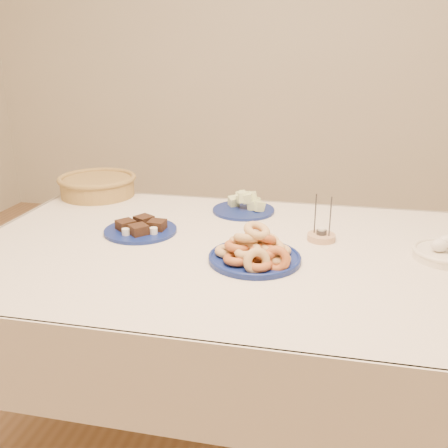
{
  "coord_description": "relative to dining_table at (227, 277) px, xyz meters",
  "views": [
    {
      "loc": [
        0.31,
        -1.48,
        1.37
      ],
      "look_at": [
        0.0,
        -0.05,
        0.85
      ],
      "focal_mm": 40.0,
      "sensor_mm": 36.0,
      "label": 1
    }
  ],
  "objects": [
    {
      "name": "ground",
      "position": [
        0.0,
        0.0,
        -0.64
      ],
      "size": [
        5.0,
        5.0,
        0.0
      ],
      "primitive_type": "plane",
      "color": "#8D6542",
      "rests_on": "ground"
    },
    {
      "name": "wicker_basket",
      "position": [
        -0.68,
        0.48,
        0.15
      ],
      "size": [
        0.37,
        0.37,
        0.09
      ],
      "rotation": [
        0.0,
        0.0,
        0.1
      ],
      "color": "brown",
      "rests_on": "dining_table"
    },
    {
      "name": "candle_holder",
      "position": [
        0.3,
        0.13,
        0.12
      ],
      "size": [
        0.12,
        0.12,
        0.16
      ],
      "rotation": [
        0.0,
        0.0,
        -0.42
      ],
      "color": "tan",
      "rests_on": "dining_table"
    },
    {
      "name": "donut_platter",
      "position": [
        0.11,
        -0.09,
        0.14
      ],
      "size": [
        0.37,
        0.37,
        0.13
      ],
      "rotation": [
        0.0,
        0.0,
        0.35
      ],
      "color": "navy",
      "rests_on": "dining_table"
    },
    {
      "name": "brownie_plate",
      "position": [
        -0.33,
        0.08,
        0.12
      ],
      "size": [
        0.33,
        0.33,
        0.05
      ],
      "rotation": [
        0.0,
        0.0,
        -0.39
      ],
      "color": "navy",
      "rests_on": "dining_table"
    },
    {
      "name": "egg_bowl",
      "position": [
        0.68,
        0.06,
        0.13
      ],
      "size": [
        0.22,
        0.22,
        0.07
      ],
      "rotation": [
        0.0,
        0.0,
        0.11
      ],
      "color": "silver",
      "rests_on": "dining_table"
    },
    {
      "name": "melon_plate",
      "position": [
        -0.01,
        0.39,
        0.13
      ],
      "size": [
        0.31,
        0.31,
        0.09
      ],
      "rotation": [
        0.0,
        0.0,
        -0.32
      ],
      "color": "navy",
      "rests_on": "dining_table"
    },
    {
      "name": "dining_table",
      "position": [
        0.0,
        0.0,
        0.0
      ],
      "size": [
        1.71,
        1.11,
        0.75
      ],
      "color": "brown",
      "rests_on": "ground"
    }
  ]
}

